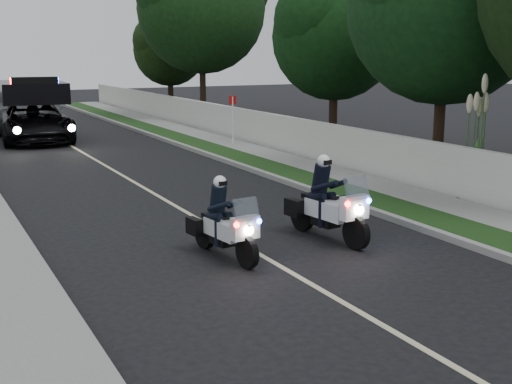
{
  "coord_description": "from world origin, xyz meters",
  "views": [
    {
      "loc": [
        -5.96,
        -11.96,
        4.02
      ],
      "look_at": [
        0.56,
        0.79,
        1.0
      ],
      "focal_mm": 47.15,
      "sensor_mm": 36.0,
      "label": 1
    }
  ],
  "objects": [
    {
      "name": "lane_marking",
      "position": [
        0.0,
        10.0,
        0.0
      ],
      "size": [
        0.12,
        50.0,
        0.01
      ],
      "primitive_type": "cube",
      "color": "#BFB78C",
      "rests_on": "ground"
    },
    {
      "name": "grass_verge",
      "position": [
        4.8,
        10.0,
        0.08
      ],
      "size": [
        1.2,
        60.0,
        0.16
      ],
      "primitive_type": "cube",
      "color": "#193814",
      "rests_on": "ground"
    },
    {
      "name": "sidewalk_right",
      "position": [
        6.1,
        10.0,
        0.08
      ],
      "size": [
        1.4,
        60.0,
        0.16
      ],
      "primitive_type": "cube",
      "color": "gray",
      "rests_on": "ground"
    },
    {
      "name": "ground",
      "position": [
        0.0,
        0.0,
        0.0
      ],
      "size": [
        120.0,
        120.0,
        0.0
      ],
      "primitive_type": "plane",
      "color": "black",
      "rests_on": "ground"
    },
    {
      "name": "police_moto_left",
      "position": [
        -0.71,
        -0.31,
        0.0
      ],
      "size": [
        0.92,
        2.0,
        1.64
      ],
      "primitive_type": null,
      "rotation": [
        0.0,
        0.0,
        0.13
      ],
      "color": "silver",
      "rests_on": "ground"
    },
    {
      "name": "curb_right",
      "position": [
        4.1,
        10.0,
        0.07
      ],
      "size": [
        0.2,
        60.0,
        0.15
      ],
      "primitive_type": "cube",
      "color": "gray",
      "rests_on": "ground"
    },
    {
      "name": "police_suv",
      "position": [
        -1.09,
        19.49,
        0.0
      ],
      "size": [
        3.37,
        6.59,
        3.12
      ],
      "primitive_type": "imported",
      "rotation": [
        0.0,
        0.0,
        -0.06
      ],
      "color": "black",
      "rests_on": "ground"
    },
    {
      "name": "tree_right_c",
      "position": [
        10.18,
        12.32,
        0.0
      ],
      "size": [
        6.55,
        6.55,
        8.91
      ],
      "primitive_type": null,
      "rotation": [
        0.0,
        0.0,
        0.26
      ],
      "color": "#103410",
      "rests_on": "ground"
    },
    {
      "name": "police_moto_right",
      "position": [
        1.82,
        -0.12,
        0.0
      ],
      "size": [
        1.02,
        2.25,
        1.85
      ],
      "primitive_type": null,
      "rotation": [
        0.0,
        0.0,
        0.12
      ],
      "color": "silver",
      "rests_on": "ground"
    },
    {
      "name": "tree_right_b",
      "position": [
        9.47,
        4.97,
        0.0
      ],
      "size": [
        6.8,
        6.8,
        10.54
      ],
      "primitive_type": null,
      "rotation": [
        0.0,
        0.0,
        -0.08
      ],
      "color": "#133915",
      "rests_on": "ground"
    },
    {
      "name": "property_wall",
      "position": [
        7.1,
        10.0,
        0.75
      ],
      "size": [
        0.22,
        60.0,
        1.5
      ],
      "primitive_type": "cube",
      "color": "beige",
      "rests_on": "ground"
    },
    {
      "name": "tree_right_e",
      "position": [
        9.51,
        30.8,
        0.0
      ],
      "size": [
        6.23,
        6.23,
        7.9
      ],
      "primitive_type": null,
      "rotation": [
        0.0,
        0.0,
        -0.41
      ],
      "color": "black",
      "rests_on": "ground"
    },
    {
      "name": "sign_post",
      "position": [
        6.0,
        13.59,
        0.0
      ],
      "size": [
        0.4,
        0.4,
        2.24
      ],
      "primitive_type": null,
      "rotation": [
        0.0,
        0.0,
        0.15
      ],
      "color": "#B3100C",
      "rests_on": "ground"
    },
    {
      "name": "tree_right_d",
      "position": [
        9.43,
        25.02,
        0.0
      ],
      "size": [
        9.69,
        9.69,
        12.36
      ],
      "primitive_type": null,
      "rotation": [
        0.0,
        0.0,
        -0.39
      ],
      "color": "#153712",
      "rests_on": "ground"
    },
    {
      "name": "pampas_far",
      "position": [
        7.6,
        1.36,
        0.0
      ],
      "size": [
        1.63,
        1.63,
        3.77
      ],
      "primitive_type": null,
      "rotation": [
        0.0,
        0.0,
        -0.27
      ],
      "color": "beige",
      "rests_on": "ground"
    }
  ]
}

